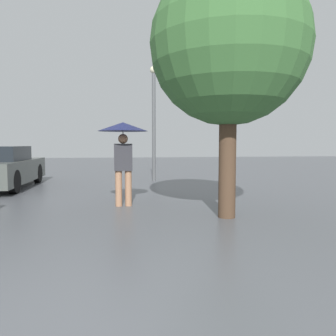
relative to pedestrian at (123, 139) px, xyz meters
name	(u,v)px	position (x,y,z in m)	size (l,w,h in m)	color
pedestrian	(123,139)	(0.00, 0.00, 0.00)	(1.08, 1.08, 1.82)	#9E7051
parked_car_farthest	(0,168)	(-3.71, 3.50, -0.86)	(1.72, 4.15, 1.28)	#4C514C
tree	(229,47)	(1.87, -1.38, 1.62)	(2.83, 2.83, 4.52)	#473323
street_lamp	(154,115)	(1.15, 4.66, 0.93)	(0.27, 0.27, 4.11)	#515456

